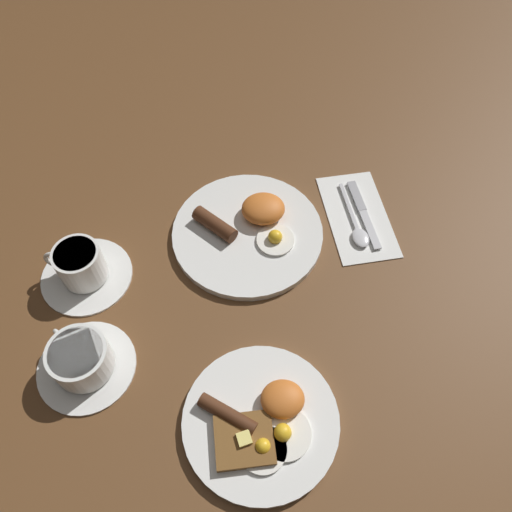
# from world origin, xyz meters

# --- Properties ---
(ground_plane) EXTENTS (3.00, 3.00, 0.00)m
(ground_plane) POSITION_xyz_m (0.00, 0.00, 0.00)
(ground_plane) COLOR brown
(breakfast_plate_near) EXTENTS (0.29, 0.29, 0.05)m
(breakfast_plate_near) POSITION_xyz_m (-0.00, -0.01, 0.01)
(breakfast_plate_near) COLOR white
(breakfast_plate_near) RESTS_ON ground_plane
(breakfast_plate_far) EXTENTS (0.24, 0.24, 0.05)m
(breakfast_plate_far) POSITION_xyz_m (-0.00, 0.36, 0.01)
(breakfast_plate_far) COLOR white
(breakfast_plate_far) RESTS_ON ground_plane
(teacup_near) EXTENTS (0.16, 0.16, 0.08)m
(teacup_near) POSITION_xyz_m (0.30, 0.07, 0.03)
(teacup_near) COLOR white
(teacup_near) RESTS_ON ground_plane
(teacup_far) EXTENTS (0.16, 0.16, 0.07)m
(teacup_far) POSITION_xyz_m (0.28, 0.25, 0.03)
(teacup_far) COLOR white
(teacup_far) RESTS_ON ground_plane
(napkin) EXTENTS (0.14, 0.23, 0.01)m
(napkin) POSITION_xyz_m (-0.22, -0.03, 0.00)
(napkin) COLOR white
(napkin) RESTS_ON ground_plane
(knife) EXTENTS (0.04, 0.17, 0.01)m
(knife) POSITION_xyz_m (-0.23, -0.04, 0.01)
(knife) COLOR silver
(knife) RESTS_ON napkin
(spoon) EXTENTS (0.04, 0.16, 0.01)m
(spoon) POSITION_xyz_m (-0.21, 0.01, 0.01)
(spoon) COLOR silver
(spoon) RESTS_ON napkin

